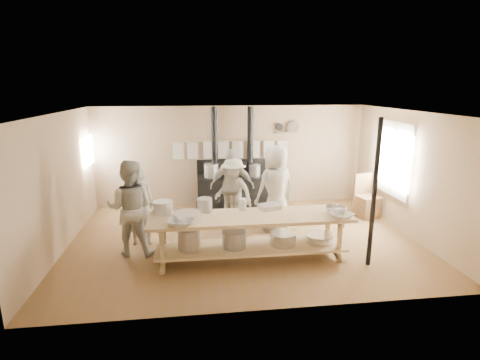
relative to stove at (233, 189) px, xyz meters
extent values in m
plane|color=brown|center=(0.01, -2.12, -0.52)|extent=(7.00, 7.00, 0.00)
plane|color=tan|center=(0.01, 0.38, 0.78)|extent=(7.00, 0.00, 7.00)
plane|color=tan|center=(0.01, -4.62, 0.78)|extent=(7.00, 0.00, 7.00)
plane|color=tan|center=(-3.49, -2.12, 0.78)|extent=(0.00, 5.00, 5.00)
plane|color=tan|center=(3.51, -2.12, 0.78)|extent=(0.00, 5.00, 5.00)
plane|color=beige|center=(0.01, -2.12, 2.08)|extent=(7.00, 7.00, 0.00)
cube|color=beige|center=(3.48, -1.52, 0.98)|extent=(0.06, 1.35, 1.65)
plane|color=white|center=(3.44, -1.52, 0.98)|extent=(0.00, 1.50, 1.50)
cube|color=beige|center=(3.43, -1.52, 0.98)|extent=(0.02, 0.03, 1.50)
plane|color=white|center=(-3.44, -0.12, 1.08)|extent=(0.00, 0.90, 0.90)
cube|color=black|center=(0.01, -0.02, -0.10)|extent=(1.80, 0.70, 0.85)
cube|color=black|center=(0.01, -0.02, -0.47)|extent=(1.90, 0.75, 0.10)
cube|color=black|center=(0.01, 0.28, 0.53)|extent=(1.80, 0.12, 0.35)
cylinder|color=black|center=(-0.44, 0.03, 1.20)|extent=(0.15, 0.15, 1.75)
cylinder|color=black|center=(0.46, 0.03, 1.20)|extent=(0.15, 0.15, 1.75)
cylinder|color=#B2B2B7|center=(-0.54, -0.02, 0.50)|extent=(0.36, 0.36, 0.34)
cylinder|color=gray|center=(0.56, -0.07, 0.48)|extent=(0.30, 0.30, 0.30)
cylinder|color=tan|center=(0.01, 0.28, 1.20)|extent=(3.00, 0.04, 0.04)
cube|color=white|center=(-1.34, 0.28, 0.98)|extent=(0.28, 0.01, 0.46)
cube|color=white|center=(-0.96, 0.28, 0.98)|extent=(0.28, 0.01, 0.46)
cube|color=white|center=(-0.57, 0.28, 0.98)|extent=(0.28, 0.01, 0.46)
cube|color=white|center=(-0.19, 0.28, 0.98)|extent=(0.28, 0.01, 0.46)
cube|color=white|center=(0.20, 0.28, 0.98)|extent=(0.28, 0.01, 0.46)
cube|color=white|center=(0.59, 0.28, 0.98)|extent=(0.28, 0.01, 0.46)
cube|color=white|center=(0.97, 0.28, 0.98)|extent=(0.28, 0.01, 0.46)
cube|color=white|center=(1.36, 0.28, 0.98)|extent=(0.28, 0.01, 0.46)
cube|color=tan|center=(1.41, 0.30, 1.38)|extent=(0.50, 0.14, 0.03)
cylinder|color=black|center=(1.26, 0.32, 1.53)|extent=(0.20, 0.04, 0.20)
cylinder|color=silver|center=(1.63, 0.32, 1.53)|extent=(0.32, 0.03, 0.32)
cube|color=tan|center=(0.01, -3.02, 0.30)|extent=(3.60, 0.90, 0.06)
cube|color=tan|center=(0.01, -3.02, -0.27)|extent=(3.40, 0.80, 0.04)
cube|color=tan|center=(0.01, -3.02, -0.32)|extent=(3.30, 0.06, 0.06)
cube|color=tan|center=(-1.54, -3.32, -0.10)|extent=(0.07, 0.07, 0.85)
cube|color=tan|center=(-1.54, -2.72, -0.10)|extent=(0.07, 0.07, 0.85)
cube|color=tan|center=(1.56, -3.32, -0.10)|extent=(0.07, 0.07, 0.85)
cube|color=tan|center=(1.56, -2.72, -0.10)|extent=(0.07, 0.07, 0.85)
cylinder|color=#B2B2B7|center=(-1.09, -3.02, -0.06)|extent=(0.40, 0.40, 0.38)
cylinder|color=gray|center=(-0.29, -3.02, -0.10)|extent=(0.44, 0.44, 0.30)
cylinder|color=silver|center=(0.61, -3.02, -0.14)|extent=(0.48, 0.48, 0.22)
cylinder|color=silver|center=(1.31, -3.02, -0.18)|extent=(0.52, 0.52, 0.14)
cylinder|color=black|center=(2.06, -3.47, 0.78)|extent=(0.08, 0.08, 2.60)
imported|color=beige|center=(-2.06, -2.04, 0.28)|extent=(0.62, 0.44, 1.61)
imported|color=beige|center=(-2.15, -2.48, 0.38)|extent=(0.96, 0.79, 1.80)
imported|color=beige|center=(0.77, -1.58, 0.42)|extent=(1.07, 0.88, 1.88)
imported|color=beige|center=(-0.12, -1.04, 0.34)|extent=(1.07, 0.59, 1.72)
imported|color=beige|center=(-0.10, -1.11, 0.25)|extent=(1.12, 1.09, 1.54)
cube|color=brown|center=(3.16, -1.07, -0.26)|extent=(0.58, 0.58, 0.52)
cube|color=brown|center=(3.10, -0.86, 0.22)|extent=(0.48, 0.16, 0.57)
imported|color=silver|center=(-1.20, -3.35, 0.38)|extent=(0.55, 0.55, 0.11)
imported|color=silver|center=(-1.16, -3.24, 0.37)|extent=(0.37, 0.37, 0.09)
imported|color=silver|center=(1.56, -3.35, 0.38)|extent=(0.52, 0.52, 0.10)
imported|color=silver|center=(1.56, -3.06, 0.39)|extent=(0.48, 0.48, 0.11)
cube|color=#B2B2B7|center=(0.41, -2.69, 0.37)|extent=(0.45, 0.36, 0.09)
cylinder|color=silver|center=(-1.11, -3.15, 0.41)|extent=(0.52, 0.52, 0.15)
cylinder|color=gray|center=(-0.80, -2.69, 0.45)|extent=(0.33, 0.33, 0.25)
cylinder|color=silver|center=(-1.54, -2.69, 0.44)|extent=(0.41, 0.41, 0.22)
cylinder|color=silver|center=(-0.09, -2.69, 0.44)|extent=(0.17, 0.17, 0.22)
camera|label=1|loc=(-0.96, -9.23, 2.56)|focal=28.00mm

